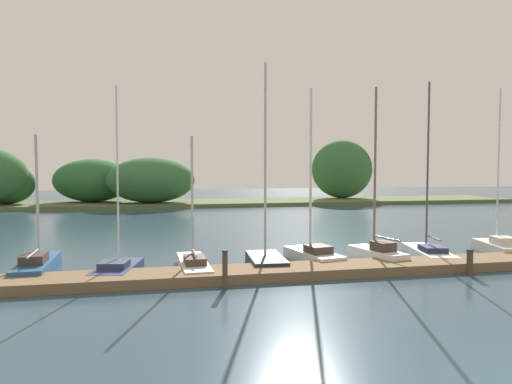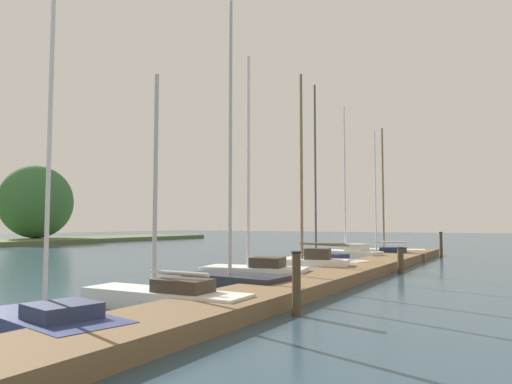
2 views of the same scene
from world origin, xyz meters
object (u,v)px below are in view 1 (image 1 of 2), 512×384
Objects in this scene: sailboat_2 at (118,267)px; sailboat_7 at (428,250)px; sailboat_1 at (38,264)px; sailboat_4 at (265,258)px; sailboat_3 at (193,263)px; sailboat_8 at (498,246)px; mooring_piling_2 at (470,262)px; sailboat_5 at (312,253)px; sailboat_6 at (376,252)px; mooring_piling_1 at (225,269)px.

sailboat_2 is 0.90× the size of sailboat_7.
sailboat_4 is at bearing -97.60° from sailboat_1.
sailboat_3 is (2.75, 0.08, 0.02)m from sailboat_2.
sailboat_8 is 7.93× the size of mooring_piling_2.
sailboat_6 is (2.56, -0.67, 0.07)m from sailboat_5.
sailboat_3 is at bearing 77.27° from sailboat_6.
sailboat_3 is 5.41× the size of mooring_piling_2.
sailboat_8 is 13.49m from mooring_piling_1.
sailboat_4 is at bearing 105.02° from sailboat_8.
sailboat_4 reaches higher than sailboat_5.
sailboat_8 is (8.91, -0.04, -0.01)m from sailboat_5.
sailboat_2 is 5.44× the size of mooring_piling_1.
sailboat_5 is at bearing 101.73° from sailboat_8.
sailboat_8 is (13.89, 0.61, 0.07)m from sailboat_3.
sailboat_8 reaches higher than mooring_piling_1.
sailboat_8 is (19.59, -0.17, 0.02)m from sailboat_1.
sailboat_7 is at bearing -102.21° from sailboat_5.
mooring_piling_2 is (9.87, -2.76, 0.18)m from sailboat_3.
sailboat_1 is 0.65× the size of sailboat_4.
sailboat_5 reaches higher than sailboat_2.
sailboat_2 reaches higher than sailboat_3.
sailboat_1 is at bearing 151.26° from mooring_piling_1.
mooring_piling_1 is (-6.70, -2.79, 0.18)m from sailboat_6.
sailboat_7 is (13.07, 0.68, 0.03)m from sailboat_2.
mooring_piling_1 is (3.60, -2.73, 0.36)m from sailboat_2.
sailboat_6 reaches higher than sailboat_1.
sailboat_3 is 0.67× the size of sailboat_7.
mooring_piling_1 is at bearing 147.71° from sailboat_4.
sailboat_7 is at bearing -82.70° from sailboat_4.
mooring_piling_2 is at bearing -105.40° from sailboat_1.
sailboat_3 is (5.70, -0.78, -0.05)m from sailboat_1.
sailboat_5 is 5.34m from sailboat_7.
sailboat_7 is at bearing -76.24° from sailboat_2.
sailboat_4 reaches higher than mooring_piling_2.
sailboat_1 is 15.97m from mooring_piling_2.
sailboat_6 is at bearing -95.99° from sailboat_1.
sailboat_6 is 0.94× the size of sailboat_7.
sailboat_3 is 0.71× the size of sailboat_5.
sailboat_1 is at bearing 101.50° from sailboat_8.
sailboat_6 is 7.64× the size of mooring_piling_2.
sailboat_8 reaches higher than sailboat_5.
sailboat_1 is at bearing 73.92° from sailboat_6.
sailboat_6 is at bearing 22.64° from mooring_piling_1.
sailboat_2 is 5.60m from sailboat_4.
sailboat_2 is 0.92× the size of sailboat_8.
sailboat_4 is 4.70m from sailboat_6.
mooring_piling_2 is (12.62, -2.69, 0.20)m from sailboat_2.
sailboat_3 is 7.54m from sailboat_6.
mooring_piling_2 is at bearing -108.81° from sailboat_4.
mooring_piling_2 is (-0.45, -3.37, 0.17)m from sailboat_7.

